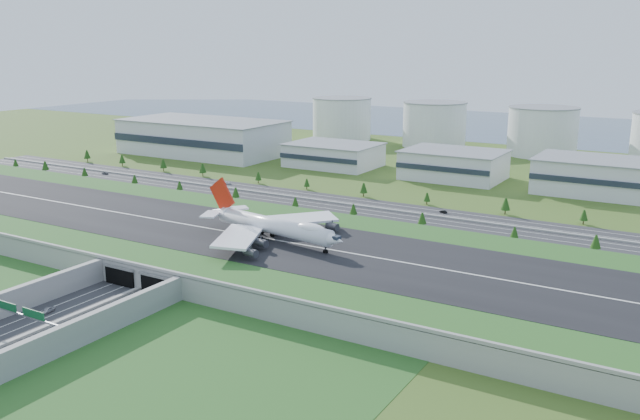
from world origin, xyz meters
The scene contains 20 objects.
ground centered at (0.00, 0.00, 0.00)m, with size 1200.00×1200.00×0.00m, color #2D4C17.
airfield_deck centered at (0.00, -0.09, 4.12)m, with size 520.00×100.00×9.20m.
underpass_road centered at (0.00, -99.42, 3.43)m, with size 38.80×120.40×8.00m.
sign_gantry_near centered at (0.00, -95.04, 6.95)m, with size 38.70×0.70×9.80m.
north_expressway centered at (0.00, 95.00, 0.06)m, with size 560.00×36.00×0.12m, color #28282B.
tree_row centered at (7.98, 95.75, 4.70)m, with size 496.89×48.61×8.29m.
hangar_west centered at (-170.00, 185.00, 12.50)m, with size 120.00×60.00×25.00m, color silver.
hangar_mid_a centered at (-60.00, 190.00, 7.50)m, with size 58.00×42.00×15.00m, color silver.
hangar_mid_b centered at (25.00, 190.00, 8.50)m, with size 58.00×42.00×17.00m, color silver.
hangar_mid_c centered at (105.00, 190.00, 9.50)m, with size 58.00×42.00×19.00m, color silver.
fuel_tank_a centered at (-120.00, 310.00, 17.50)m, with size 50.00×50.00×35.00m, color white.
fuel_tank_b centered at (-35.00, 310.00, 17.50)m, with size 50.00×50.00×35.00m, color white.
fuel_tank_c centered at (50.00, 310.00, 17.50)m, with size 50.00×50.00×35.00m, color white.
bay_water centered at (0.00, 480.00, 0.03)m, with size 1200.00×260.00×0.06m, color #344963.
boeing_747 centered at (21.38, -0.54, 14.04)m, with size 68.62×64.39×21.32m.
car_0 centered at (-9.43, -79.29, 0.97)m, with size 2.01×4.99×1.70m, color #AAABAF.
car_2 centered at (10.22, -84.54, 0.93)m, with size 2.69×5.83×1.62m, color #0C1E3D.
car_4 centered at (-170.36, 89.50, 0.83)m, with size 1.67×4.15×1.42m, color #58585D.
car_5 centered at (51.03, 103.78, 0.79)m, with size 1.42×4.08×1.35m, color black.
car_7 centered at (-84.53, 105.43, 0.89)m, with size 2.14×5.28×1.53m, color white.
Camera 1 is at (163.57, -204.92, 81.60)m, focal length 38.00 mm.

